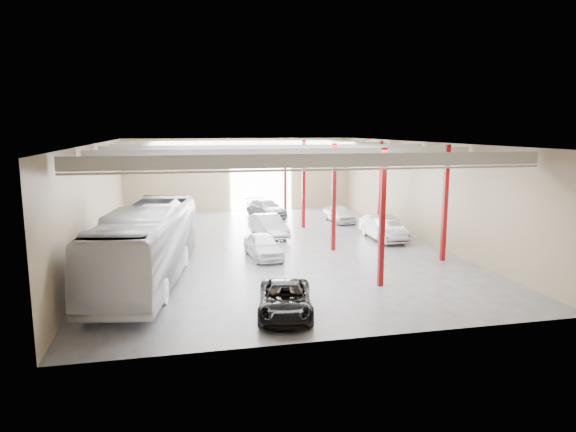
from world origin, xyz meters
name	(u,v)px	position (x,y,z in m)	size (l,w,h in m)	color
depot_shell	(271,173)	(0.13, 0.48, 4.98)	(22.12, 32.12, 7.06)	#4C4B51
coach_bus	(147,244)	(-7.78, -6.54, 1.96)	(3.30, 14.11, 3.93)	silver
black_sedan	(285,300)	(-1.80, -13.00, 0.68)	(2.26, 4.90, 1.36)	black
car_row_a	(263,246)	(-1.04, -3.00, 0.76)	(1.79, 4.44, 1.51)	white
car_row_b	(268,226)	(0.41, 3.19, 0.81)	(1.72, 4.92, 1.62)	silver
car_row_c	(266,208)	(1.81, 12.00, 0.75)	(2.11, 5.19, 1.51)	gray
car_right_near	(383,228)	(8.28, 0.26, 0.86)	(1.82, 5.21, 1.72)	#9F9FA3
car_right_far	(339,214)	(7.42, 7.79, 0.73)	(1.71, 4.26, 1.45)	silver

